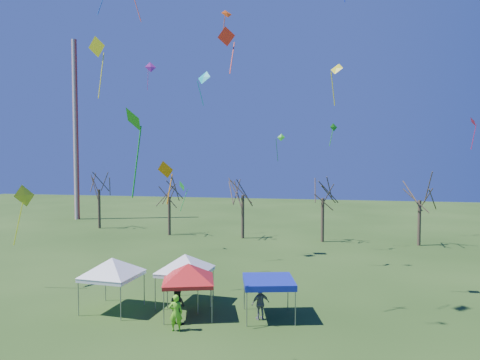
# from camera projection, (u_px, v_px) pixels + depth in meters

# --- Properties ---
(ground) EXTENTS (140.00, 140.00, 0.00)m
(ground) POSITION_uv_depth(u_px,v_px,m) (197.00, 328.00, 21.50)
(ground) COLOR #224114
(ground) RESTS_ON ground
(radio_mast) EXTENTS (0.70, 0.70, 25.00)m
(radio_mast) POSITION_uv_depth(u_px,v_px,m) (76.00, 130.00, 59.64)
(radio_mast) COLOR silver
(radio_mast) RESTS_ON ground
(tree_0) EXTENTS (3.83, 3.83, 8.44)m
(tree_0) POSITION_uv_depth(u_px,v_px,m) (99.00, 175.00, 52.06)
(tree_0) COLOR #3D2D21
(tree_0) RESTS_ON ground
(tree_1) EXTENTS (3.42, 3.42, 7.54)m
(tree_1) POSITION_uv_depth(u_px,v_px,m) (169.00, 183.00, 47.45)
(tree_1) COLOR #3D2D21
(tree_1) RESTS_ON ground
(tree_2) EXTENTS (3.71, 3.71, 8.18)m
(tree_2) POSITION_uv_depth(u_px,v_px,m) (243.00, 180.00, 45.53)
(tree_2) COLOR #3D2D21
(tree_2) RESTS_ON ground
(tree_3) EXTENTS (3.59, 3.59, 7.91)m
(tree_3) POSITION_uv_depth(u_px,v_px,m) (323.00, 183.00, 43.57)
(tree_3) COLOR #3D2D21
(tree_3) RESTS_ON ground
(tree_4) EXTENTS (3.58, 3.58, 7.89)m
(tree_4) POSITION_uv_depth(u_px,v_px,m) (420.00, 184.00, 41.71)
(tree_4) COLOR #3D2D21
(tree_4) RESTS_ON ground
(tent_white_west) EXTENTS (3.89, 3.89, 3.44)m
(tent_white_west) POSITION_uv_depth(u_px,v_px,m) (112.00, 261.00, 23.96)
(tent_white_west) COLOR gray
(tent_white_west) RESTS_ON ground
(tent_white_mid) EXTENTS (3.89, 3.89, 3.43)m
(tent_white_mid) POSITION_uv_depth(u_px,v_px,m) (185.00, 258.00, 24.90)
(tent_white_mid) COLOR gray
(tent_white_mid) RESTS_ON ground
(tent_red) EXTENTS (3.58, 3.58, 3.30)m
(tent_red) POSITION_uv_depth(u_px,v_px,m) (188.00, 267.00, 23.15)
(tent_red) COLOR gray
(tent_red) RESTS_ON ground
(tent_blue) EXTENTS (3.21, 3.21, 2.09)m
(tent_blue) POSITION_uv_depth(u_px,v_px,m) (269.00, 282.00, 22.92)
(tent_blue) COLOR gray
(tent_blue) RESTS_ON ground
(person_green) EXTENTS (0.75, 0.60, 1.82)m
(person_green) POSITION_uv_depth(u_px,v_px,m) (176.00, 313.00, 21.16)
(person_green) COLOR #6CD722
(person_green) RESTS_ON ground
(person_dark) EXTENTS (1.11, 1.01, 1.85)m
(person_dark) POSITION_uv_depth(u_px,v_px,m) (178.00, 305.00, 22.15)
(person_dark) COLOR black
(person_dark) RESTS_ON ground
(person_grey) EXTENTS (1.07, 0.90, 1.71)m
(person_grey) POSITION_uv_depth(u_px,v_px,m) (260.00, 303.00, 22.65)
(person_grey) COLOR slate
(person_grey) RESTS_ON ground
(kite_5) EXTENTS (1.26, 1.23, 3.52)m
(kite_5) POSITION_uv_depth(u_px,v_px,m) (134.00, 121.00, 16.53)
(kite_5) COLOR #169518
(kite_5) RESTS_ON ground
(kite_14) EXTENTS (1.17, 1.61, 4.00)m
(kite_14) POSITION_uv_depth(u_px,v_px,m) (25.00, 196.00, 27.99)
(kite_14) COLOR #F1FC1A
(kite_14) RESTS_ON ground
(kite_27) EXTENTS (1.06, 0.67, 2.53)m
(kite_27) POSITION_uv_depth(u_px,v_px,m) (227.00, 37.00, 22.44)
(kite_27) COLOR red
(kite_27) RESTS_ON ground
(kite_24) EXTENTS (1.05, 0.99, 2.27)m
(kite_24) POSITION_uv_depth(u_px,v_px,m) (227.00, 14.00, 31.77)
(kite_24) COLOR #EC4E0C
(kite_24) RESTS_ON ground
(kite_13) EXTENTS (1.13, 1.17, 2.85)m
(kite_13) POSITION_uv_depth(u_px,v_px,m) (182.00, 186.00, 39.76)
(kite_13) COLOR green
(kite_13) RESTS_ON ground
(kite_2) EXTENTS (1.28, 1.05, 3.08)m
(kite_2) POSITION_uv_depth(u_px,v_px,m) (150.00, 67.00, 46.58)
(kite_2) COLOR #F636BD
(kite_2) RESTS_ON ground
(kite_1) EXTENTS (1.02, 0.68, 2.13)m
(kite_1) POSITION_uv_depth(u_px,v_px,m) (166.00, 170.00, 20.81)
(kite_1) COLOR orange
(kite_1) RESTS_ON ground
(kite_17) EXTENTS (0.98, 0.87, 2.52)m
(kite_17) POSITION_uv_depth(u_px,v_px,m) (336.00, 70.00, 25.50)
(kite_17) COLOR yellow
(kite_17) RESTS_ON ground
(kite_8) EXTENTS (1.33, 0.66, 3.84)m
(kite_8) POSITION_uv_depth(u_px,v_px,m) (97.00, 47.00, 26.25)
(kite_8) COLOR yellow
(kite_8) RESTS_ON ground
(kite_19) EXTENTS (0.80, 0.71, 2.20)m
(kite_19) POSITION_uv_depth(u_px,v_px,m) (334.00, 128.00, 40.40)
(kite_19) COLOR green
(kite_19) RESTS_ON ground
(kite_12) EXTENTS (0.57, 1.00, 3.08)m
(kite_12) POSITION_uv_depth(u_px,v_px,m) (473.00, 122.00, 39.66)
(kite_12) COLOR red
(kite_12) RESTS_ON ground
(kite_22) EXTENTS (0.92, 0.89, 2.86)m
(kite_22) POSITION_uv_depth(u_px,v_px,m) (281.00, 138.00, 43.63)
(kite_22) COLOR #1E9416
(kite_22) RESTS_ON ground
(kite_11) EXTENTS (1.55, 1.26, 2.97)m
(kite_11) POSITION_uv_depth(u_px,v_px,m) (204.00, 77.00, 36.31)
(kite_11) COLOR #0CB4B7
(kite_11) RESTS_ON ground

